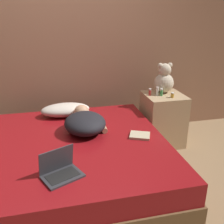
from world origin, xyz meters
TOP-DOWN VIEW (x-y plane):
  - ground_plane at (0.00, 0.00)m, footprint 12.00×12.00m
  - wall_back at (0.00, 1.21)m, footprint 8.00×0.06m
  - bed at (0.00, 0.00)m, footprint 1.79×1.86m
  - nightstand at (1.20, 0.63)m, footprint 0.49×0.49m
  - pillow at (-0.05, 0.69)m, footprint 0.58×0.30m
  - person_lying at (0.12, 0.22)m, footprint 0.44×0.67m
  - laptop at (-0.17, -0.55)m, footprint 0.35×0.31m
  - teddy_bear at (1.23, 0.74)m, footprint 0.25×0.25m
  - bottle_green at (1.15, 0.61)m, footprint 0.03×0.03m
  - bottle_amber at (1.25, 0.51)m, footprint 0.04×0.04m
  - bottle_white at (1.10, 0.63)m, footprint 0.03×0.03m
  - bottle_red at (1.01, 0.66)m, footprint 0.03×0.03m
  - book at (0.64, -0.05)m, footprint 0.25×0.23m

SIDE VIEW (x-z plane):
  - ground_plane at x=0.00m, z-range 0.00..0.00m
  - bed at x=0.00m, z-range 0.00..0.48m
  - nightstand at x=1.20m, z-range 0.00..0.67m
  - book at x=0.64m, z-range 0.48..0.51m
  - laptop at x=-0.17m, z-range 0.42..0.64m
  - pillow at x=-0.05m, z-range 0.48..0.63m
  - person_lying at x=0.12m, z-range 0.48..0.68m
  - bottle_amber at x=1.25m, z-range 0.67..0.74m
  - bottle_red at x=1.01m, z-range 0.67..0.76m
  - bottle_green at x=1.15m, z-range 0.67..0.77m
  - bottle_white at x=1.10m, z-range 0.67..0.78m
  - teddy_bear at x=1.23m, z-range 0.65..1.04m
  - wall_back at x=0.00m, z-range 0.00..2.60m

